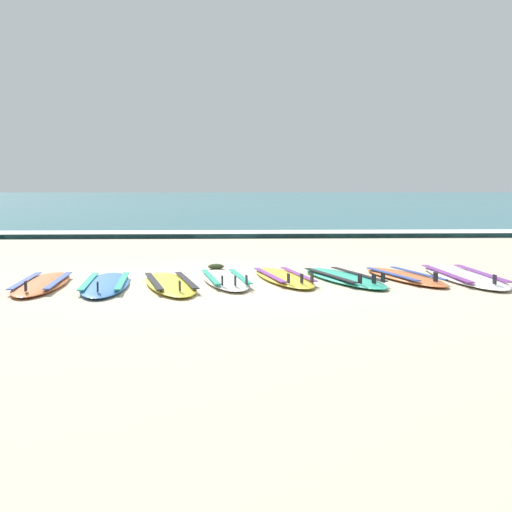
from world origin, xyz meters
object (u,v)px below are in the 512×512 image
(surfboard_3, at_px, (225,280))
(surfboard_4, at_px, (284,277))
(surfboard_1, at_px, (105,284))
(surfboard_0, at_px, (42,284))
(surfboard_2, at_px, (170,284))
(surfboard_6, at_px, (405,276))
(surfboard_5, at_px, (344,278))
(surfboard_7, at_px, (463,276))

(surfboard_3, height_order, surfboard_4, same)
(surfboard_1, distance_m, surfboard_3, 1.45)
(surfboard_1, xyz_separation_m, surfboard_3, (1.41, 0.34, 0.00))
(surfboard_0, bearing_deg, surfboard_4, 8.62)
(surfboard_2, distance_m, surfboard_3, 0.73)
(surfboard_1, bearing_deg, surfboard_2, 0.41)
(surfboard_2, height_order, surfboard_3, same)
(surfboard_6, bearing_deg, surfboard_0, -173.99)
(surfboard_5, bearing_deg, surfboard_7, 3.17)
(surfboard_5, relative_size, surfboard_6, 1.08)
(surfboard_7, bearing_deg, surfboard_1, -172.88)
(surfboard_2, bearing_deg, surfboard_0, 177.25)
(surfboard_2, relative_size, surfboard_3, 1.07)
(surfboard_4, xyz_separation_m, surfboard_7, (2.31, 0.04, -0.00))
(surfboard_2, xyz_separation_m, surfboard_4, (1.38, 0.51, 0.00))
(surfboard_4, bearing_deg, surfboard_1, -166.41)
(surfboard_2, relative_size, surfboard_6, 1.08)
(surfboard_3, relative_size, surfboard_6, 1.01)
(surfboard_1, xyz_separation_m, surfboard_4, (2.14, 0.52, 0.00))
(surfboard_5, bearing_deg, surfboard_2, -167.74)
(surfboard_0, height_order, surfboard_4, same)
(surfboard_1, xyz_separation_m, surfboard_6, (3.69, 0.55, 0.00))
(surfboard_3, bearing_deg, surfboard_5, 4.96)
(surfboard_4, bearing_deg, surfboard_2, -159.67)
(surfboard_5, bearing_deg, surfboard_4, 176.28)
(surfboard_7, bearing_deg, surfboard_3, -175.95)
(surfboard_4, height_order, surfboard_6, same)
(surfboard_1, height_order, surfboard_4, same)
(surfboard_4, distance_m, surfboard_6, 1.54)
(surfboard_3, bearing_deg, surfboard_7, 4.05)
(surfboard_3, height_order, surfboard_7, same)
(surfboard_2, height_order, surfboard_5, same)
(surfboard_7, bearing_deg, surfboard_6, -179.31)
(surfboard_4, relative_size, surfboard_5, 0.96)
(surfboard_0, distance_m, surfboard_4, 2.94)
(surfboard_0, xyz_separation_m, surfboard_6, (4.45, 0.47, 0.00))
(surfboard_6, bearing_deg, surfboard_3, -174.84)
(surfboard_0, height_order, surfboard_5, same)
(surfboard_0, xyz_separation_m, surfboard_4, (2.90, 0.44, 0.00))
(surfboard_3, bearing_deg, surfboard_1, -166.42)
(surfboard_2, relative_size, surfboard_7, 0.86)
(surfboard_4, distance_m, surfboard_7, 2.31)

